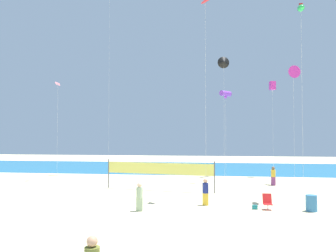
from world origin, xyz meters
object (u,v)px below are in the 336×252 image
Objects in this scene: volleyball_net at (159,170)px; kite_pink_diamond at (58,85)px; beachgoer_sage_shirt at (140,196)px; trash_barrel at (311,203)px; kite_magenta_box at (272,86)px; beachgoer_mustard_shirt at (273,175)px; beach_handbag at (255,207)px; kite_black_delta at (224,62)px; kite_violet_tube at (226,94)px; beachgoer_navy_shirt at (205,191)px; folding_beach_chair at (267,201)px; kite_magenta_delta at (293,72)px; kite_green_inflatable at (301,9)px.

volleyball_net is 14.55m from kite_pink_diamond.
beachgoer_sage_shirt is 7.64m from volleyball_net.
volleyball_net is at bearing 147.49° from trash_barrel.
beachgoer_mustard_shirt is at bearing -99.15° from kite_magenta_box.
beach_handbag is at bearing 178.35° from trash_barrel.
volleyball_net reaches higher than trash_barrel.
beachgoer_mustard_shirt is at bearing -21.93° from kite_black_delta.
kite_pink_diamond reaches higher than beachgoer_sage_shirt.
trash_barrel is 11.74m from volleyball_net.
kite_violet_tube reaches higher than beachgoer_mustard_shirt.
kite_black_delta reaches higher than volleyball_net.
trash_barrel is at bearing -1.65° from beach_handbag.
kite_pink_diamond reaches higher than beachgoer_mustard_shirt.
trash_barrel is (5.99, -0.88, -0.42)m from beachgoer_navy_shirt.
folding_beach_chair is 0.10× the size of kite_violet_tube.
volleyball_net is at bearing -152.91° from kite_magenta_delta.
kite_magenta_delta reaches higher than beachgoer_mustard_shirt.
kite_black_delta reaches higher than kite_violet_tube.
kite_violet_tube is at bearing 104.09° from trash_barrel.
beachgoer_mustard_shirt is 11.47m from kite_magenta_box.
trash_barrel reaches higher than folding_beach_chair.
beachgoer_mustard_shirt is at bearing 23.83° from volleyball_net.
kite_violet_tube is 5.58m from kite_black_delta.
beachgoer_sage_shirt is 6.72m from beach_handbag.
folding_beach_chair reaches higher than beach_handbag.
beach_handbag is 0.03× the size of kite_violet_tube.
kite_black_delta reaches higher than trash_barrel.
beach_handbag is at bearing -111.90° from kite_magenta_delta.
trash_barrel is 3.13m from beach_handbag.
volleyball_net is (-3.86, 5.39, 0.77)m from beachgoer_navy_shirt.
kite_pink_diamond reaches higher than volleyball_net.
volleyball_net is at bearing 141.33° from folding_beach_chair.
trash_barrel is 16.93m from kite_black_delta.
kite_magenta_delta is (1.76, 12.22, 9.77)m from trash_barrel.
beachgoer_mustard_shirt reaches higher than beachgoer_navy_shirt.
volleyball_net is 0.86× the size of kite_magenta_box.
folding_beach_chair is 0.07× the size of kite_black_delta.
kite_black_delta is at bearing 96.98° from beach_handbag.
kite_green_inflatable is at bearing -98.77° from kite_magenta_delta.
beachgoer_mustard_shirt is at bearing -140.83° from kite_magenta_delta.
kite_black_delta is at bearing -11.41° from beachgoer_mustard_shirt.
kite_black_delta reaches higher than kite_magenta_box.
kite_violet_tube reaches higher than beachgoer_navy_shirt.
kite_black_delta is (-5.32, -5.43, 1.53)m from kite_magenta_box.
kite_green_inflatable reaches higher than kite_violet_tube.
beachgoer_sage_shirt is at bearing -167.83° from beach_handbag.
kite_green_inflatable is (3.53, 3.37, 12.79)m from beach_handbag.
beach_handbag is at bearing -32.59° from kite_pink_diamond.
beachgoer_navy_shirt is 3.08m from beach_handbag.
kite_magenta_box reaches higher than kite_violet_tube.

